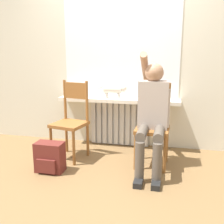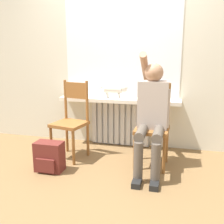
# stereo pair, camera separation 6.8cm
# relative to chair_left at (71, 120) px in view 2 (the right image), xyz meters

# --- Properties ---
(ground_plane) EXTENTS (12.00, 12.00, 0.00)m
(ground_plane) POSITION_rel_chair_left_xyz_m (0.51, -0.55, -0.50)
(ground_plane) COLOR brown
(wall_with_window) EXTENTS (7.00, 0.06, 2.70)m
(wall_with_window) POSITION_rel_chair_left_xyz_m (0.51, 0.68, 0.85)
(wall_with_window) COLOR beige
(wall_with_window) RESTS_ON ground_plane
(radiator) EXTENTS (0.86, 0.08, 0.66)m
(radiator) POSITION_rel_chair_left_xyz_m (0.51, 0.60, -0.17)
(radiator) COLOR silver
(radiator) RESTS_ON ground_plane
(windowsill) EXTENTS (1.70, 0.27, 0.05)m
(windowsill) POSITION_rel_chair_left_xyz_m (0.51, 0.51, 0.19)
(windowsill) COLOR white
(windowsill) RESTS_ON radiator
(window_glass) EXTENTS (1.63, 0.01, 1.35)m
(window_glass) POSITION_rel_chair_left_xyz_m (0.51, 0.65, 0.89)
(window_glass) COLOR white
(window_glass) RESTS_ON windowsill
(chair_left) EXTENTS (0.46, 0.46, 0.99)m
(chair_left) POSITION_rel_chair_left_xyz_m (0.00, 0.00, 0.00)
(chair_left) COLOR brown
(chair_left) RESTS_ON ground_plane
(chair_right) EXTENTS (0.40, 0.40, 0.99)m
(chair_right) POSITION_rel_chair_left_xyz_m (1.03, 0.00, 0.00)
(chair_right) COLOR brown
(chair_right) RESTS_ON ground_plane
(person) EXTENTS (0.36, 1.02, 1.35)m
(person) POSITION_rel_chair_left_xyz_m (1.03, -0.13, 0.19)
(person) COLOR brown
(person) RESTS_ON ground_plane
(cat) EXTENTS (0.45, 0.11, 0.21)m
(cat) POSITION_rel_chair_left_xyz_m (0.46, 0.50, 0.34)
(cat) COLOR silver
(cat) RESTS_ON windowsill
(backpack) EXTENTS (0.32, 0.21, 0.35)m
(backpack) POSITION_rel_chair_left_xyz_m (-0.09, -0.47, -0.33)
(backpack) COLOR maroon
(backpack) RESTS_ON ground_plane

